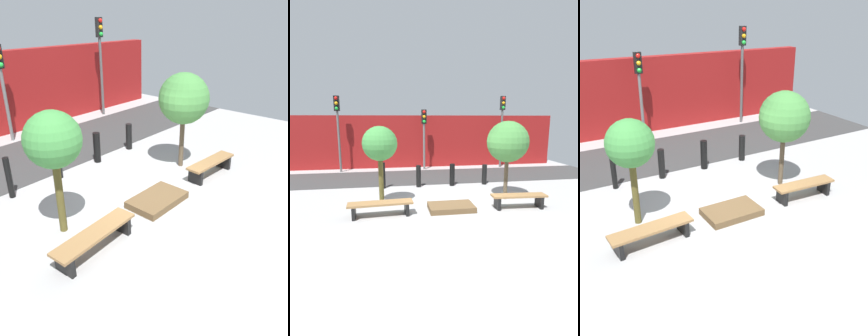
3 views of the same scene
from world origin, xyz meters
TOP-DOWN VIEW (x-y plane):
  - ground_plane at (0.00, 0.00)m, footprint 18.00×18.00m
  - road_strip at (0.00, 4.68)m, footprint 18.00×3.31m
  - building_facade at (0.00, 7.59)m, footprint 16.20×0.50m
  - bench_left at (-2.20, -0.41)m, footprint 1.94×0.59m
  - bench_right at (2.20, -0.41)m, footprint 1.80×0.55m
  - planter_bed at (0.00, -0.21)m, footprint 1.43×0.90m
  - tree_behind_left_bench at (-2.20, 0.63)m, footprint 1.13×1.13m
  - tree_behind_right_bench at (2.20, 0.63)m, footprint 1.45×1.45m
  - bollard_far_left at (-2.19, 2.78)m, footprint 0.15×0.15m
  - bollard_left at (-0.73, 2.78)m, footprint 0.20×0.20m
  - bollard_center at (0.73, 2.78)m, footprint 0.22×0.22m
  - bollard_right at (2.19, 2.78)m, footprint 0.21×0.21m
  - traffic_light_mid_west at (0.00, 6.62)m, footprint 0.28×0.27m
  - traffic_light_mid_east at (4.58, 6.62)m, footprint 0.28×0.27m

SIDE VIEW (x-z plane):
  - ground_plane at x=0.00m, z-range 0.00..0.00m
  - road_strip at x=0.00m, z-range 0.00..0.01m
  - planter_bed at x=0.00m, z-range 0.00..0.17m
  - bench_left at x=-2.20m, z-range 0.10..0.53m
  - bench_right at x=2.20m, z-range 0.10..0.56m
  - bollard_right at x=2.19m, z-range 0.00..0.88m
  - bollard_left at x=-0.73m, z-range 0.00..0.94m
  - bollard_center at x=0.73m, z-range 0.00..0.96m
  - bollard_far_left at x=-2.19m, z-range 0.00..1.09m
  - building_facade at x=0.00m, z-range 0.00..3.03m
  - tree_behind_left_bench at x=-2.20m, z-range 0.72..3.36m
  - tree_behind_right_bench at x=2.20m, z-range 0.66..3.46m
  - traffic_light_mid_west at x=0.00m, z-range 0.65..4.00m
  - traffic_light_mid_east at x=4.58m, z-range 0.76..4.88m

